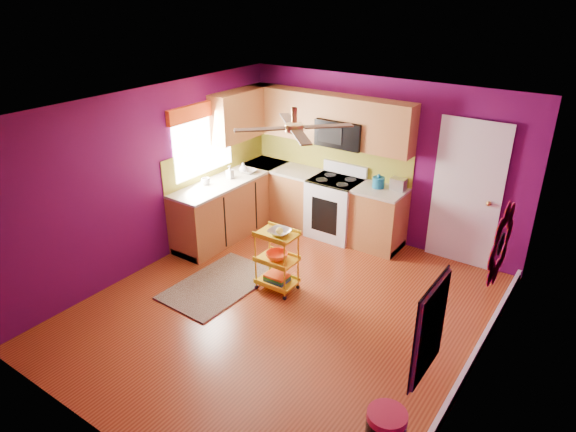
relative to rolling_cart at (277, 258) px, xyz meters
The scene contains 17 objects.
ground 0.69m from the rolling_cart, 44.42° to the right, with size 5.00×5.00×0.00m, color maroon.
room_envelope 1.27m from the rolling_cart, 42.33° to the right, with size 4.54×5.04×2.52m.
lower_cabinets 1.77m from the rolling_cart, 124.02° to the left, with size 2.81×2.31×0.94m.
electric_range 1.84m from the rolling_cart, 96.13° to the left, with size 0.76×0.66×1.13m.
upper_cabinetry 2.42m from the rolling_cart, 115.95° to the left, with size 2.80×2.30×1.26m.
left_window 2.36m from the rolling_cart, 159.33° to the left, with size 0.08×1.35×1.08m.
panel_door 2.78m from the rolling_cart, 51.20° to the left, with size 0.95×0.11×2.15m.
right_wall_art 2.84m from the rolling_cart, 14.87° to the right, with size 0.04×2.74×1.04m.
ceiling_fan 1.86m from the rolling_cart, 22.54° to the right, with size 1.01×1.01×0.26m.
shag_rug 0.92m from the rolling_cart, 151.39° to the right, with size 0.92×1.49×0.02m, color black.
rolling_cart is the anchor object (origin of this frame).
teal_kettle 2.04m from the rolling_cart, 76.00° to the left, with size 0.18×0.18×0.21m.
toaster 2.19m from the rolling_cart, 69.15° to the left, with size 0.22×0.15×0.18m, color beige.
soap_bottle_a 1.92m from the rolling_cart, 149.31° to the left, with size 0.09×0.10×0.21m, color #EA3F72.
soap_bottle_b 2.09m from the rolling_cart, 141.38° to the left, with size 0.13×0.13×0.17m, color white.
counter_dish 2.04m from the rolling_cart, 139.00° to the left, with size 0.23×0.23×0.06m, color white.
counter_cup 1.86m from the rolling_cart, 162.79° to the left, with size 0.13×0.13×0.10m, color white.
Camera 1 is at (3.07, -4.33, 3.75)m, focal length 32.00 mm.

